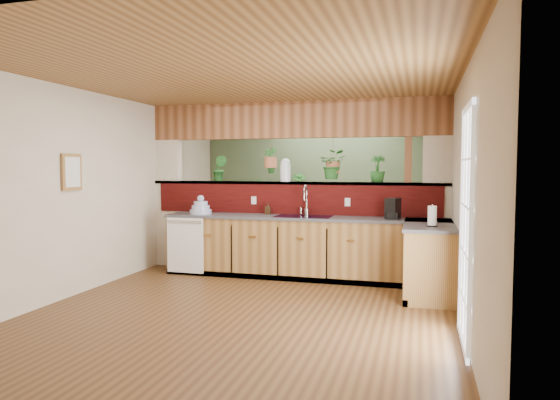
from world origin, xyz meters
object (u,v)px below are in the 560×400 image
(soap_dispenser, at_px, (268,208))
(paper_towel, at_px, (432,217))
(dish_stack, at_px, (201,208))
(coffee_maker, at_px, (393,209))
(glass_jar, at_px, (285,170))
(shelving_console, at_px, (278,224))
(faucet, at_px, (306,199))

(soap_dispenser, height_order, paper_towel, paper_towel)
(dish_stack, bearing_deg, coffee_maker, 1.44)
(soap_dispenser, distance_m, glass_jar, 0.65)
(coffee_maker, bearing_deg, paper_towel, -40.77)
(paper_towel, xyz_separation_m, glass_jar, (-2.14, 1.18, 0.55))
(dish_stack, bearing_deg, shelving_console, 77.06)
(dish_stack, xyz_separation_m, soap_dispenser, (0.99, 0.24, -0.00))
(soap_dispenser, bearing_deg, paper_towel, -22.16)
(coffee_maker, bearing_deg, glass_jar, -176.46)
(coffee_maker, relative_size, shelving_console, 0.20)
(glass_jar, bearing_deg, coffee_maker, -13.32)
(soap_dispenser, bearing_deg, faucet, 0.36)
(faucet, bearing_deg, coffee_maker, -7.63)
(coffee_maker, relative_size, glass_jar, 0.80)
(faucet, bearing_deg, paper_towel, -28.51)
(paper_towel, distance_m, glass_jar, 2.50)
(faucet, xyz_separation_m, glass_jar, (-0.37, 0.22, 0.43))
(paper_towel, height_order, glass_jar, glass_jar)
(faucet, distance_m, soap_dispenser, 0.60)
(paper_towel, bearing_deg, shelving_console, 132.30)
(glass_jar, distance_m, shelving_console, 2.28)
(dish_stack, bearing_deg, paper_towel, -12.15)
(shelving_console, bearing_deg, dish_stack, -80.52)
(soap_dispenser, bearing_deg, shelving_console, 102.01)
(coffee_maker, bearing_deg, faucet, -170.77)
(soap_dispenser, distance_m, coffee_maker, 1.86)
(shelving_console, bearing_deg, faucet, -41.59)
(glass_jar, bearing_deg, faucet, -30.48)
(dish_stack, height_order, shelving_console, dish_stack)
(faucet, xyz_separation_m, shelving_console, (-1.03, 2.12, -0.64))
(glass_jar, height_order, shelving_console, glass_jar)
(shelving_console, bearing_deg, glass_jar, -48.36)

